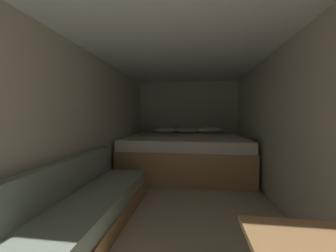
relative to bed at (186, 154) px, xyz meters
name	(u,v)px	position (x,y,z in m)	size (l,w,h in m)	color
ground_plane	(179,211)	(0.00, -1.77, -0.40)	(7.51, 7.51, 0.00)	#B2A893
wall_back	(188,122)	(0.00, 1.01, 0.64)	(2.62, 0.05, 2.08)	beige
wall_left	(82,128)	(-1.29, -1.77, 0.64)	(0.05, 5.51, 2.08)	beige
wall_right	(290,130)	(1.29, -1.77, 0.64)	(0.05, 5.51, 2.08)	beige
ceiling_slab	(179,41)	(0.00, -1.77, 1.71)	(2.62, 5.51, 0.05)	white
bed	(186,154)	(0.00, 0.00, 0.00)	(2.40, 1.92, 0.94)	tan
sofa_left	(66,224)	(-0.94, -2.63, -0.17)	(0.69, 2.75, 0.72)	#9E7247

